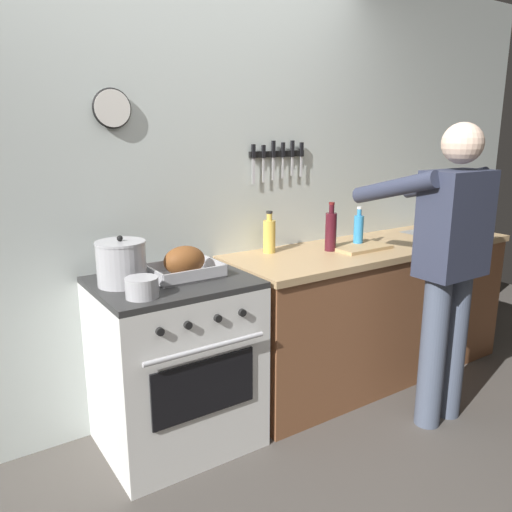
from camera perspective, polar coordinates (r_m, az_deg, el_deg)
The scene contains 11 objects.
wall_back at distance 2.90m, azimuth -8.70°, elevation 7.41°, with size 6.00×0.13×2.60m.
counter_block at distance 3.51m, azimuth 12.75°, elevation -5.79°, with size 2.03×0.65×0.90m.
stove at distance 2.72m, azimuth -8.97°, elevation -11.72°, with size 0.76×0.67×0.90m.
person_cook at distance 2.93m, azimuth 20.68°, elevation -0.20°, with size 0.51×0.63×1.66m.
roasting_pan at distance 2.58m, azimuth -7.99°, elevation -0.88°, with size 0.35×0.26×0.16m.
stock_pot at distance 2.50m, azimuth -14.82°, elevation -0.76°, with size 0.24×0.24×0.24m.
saucepan at distance 2.30m, azimuth -12.63°, elevation -3.46°, with size 0.15×0.15×0.09m.
cutting_board at distance 3.25m, azimuth 11.46°, elevation 1.00°, with size 0.36×0.24×0.02m, color tan.
bottle_dish_soap at distance 3.30m, azimuth 11.38°, elevation 2.89°, with size 0.06×0.06×0.25m.
bottle_cooking_oil at distance 3.06m, azimuth 1.49°, elevation 2.32°, with size 0.07×0.07×0.25m.
bottle_wine_red at distance 3.14m, azimuth 8.36°, elevation 2.83°, with size 0.07×0.07×0.30m.
Camera 1 is at (-1.23, -1.25, 1.62)m, focal length 35.79 mm.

